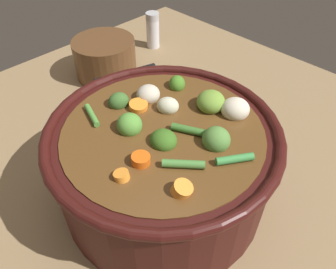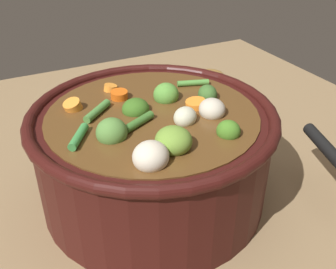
# 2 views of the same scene
# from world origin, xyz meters

# --- Properties ---
(ground_plane) EXTENTS (1.10, 1.10, 0.00)m
(ground_plane) POSITION_xyz_m (0.00, 0.00, 0.00)
(ground_plane) COLOR #8C704C
(cooking_pot) EXTENTS (0.33, 0.33, 0.16)m
(cooking_pot) POSITION_xyz_m (0.00, -0.00, 0.08)
(cooking_pot) COLOR #38110F
(cooking_pot) RESTS_ON ground_plane
(wooden_spoon) EXTENTS (0.22, 0.21, 0.02)m
(wooden_spoon) POSITION_xyz_m (-0.28, 0.27, 0.01)
(wooden_spoon) COLOR olive
(wooden_spoon) RESTS_ON ground_plane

